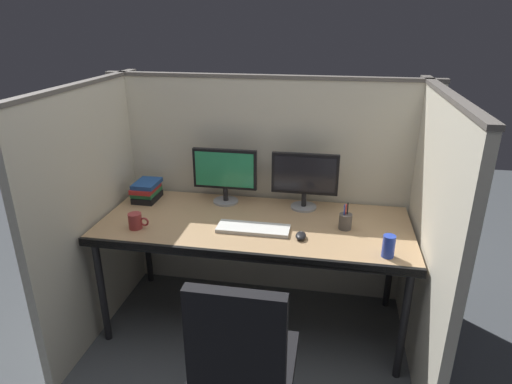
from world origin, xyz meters
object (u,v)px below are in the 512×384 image
(desk, at_px, (254,230))
(keyboard_main, at_px, (253,228))
(monitor_right, at_px, (305,177))
(soda_can, at_px, (389,246))
(coffee_mug, at_px, (136,221))
(book_stack, at_px, (147,191))
(computer_mouse, at_px, (301,236))
(monitor_left, at_px, (225,172))
(pen_cup, at_px, (345,221))

(desk, relative_size, keyboard_main, 4.42)
(monitor_right, relative_size, soda_can, 3.52)
(desk, xyz_separation_m, coffee_mug, (-0.68, -0.20, 0.10))
(soda_can, xyz_separation_m, book_stack, (-1.57, 0.51, 0.00))
(computer_mouse, distance_m, book_stack, 1.17)
(soda_can, bearing_deg, coffee_mug, 177.00)
(monitor_right, xyz_separation_m, book_stack, (-1.08, -0.05, -0.15))
(keyboard_main, bearing_deg, soda_can, -13.09)
(desk, xyz_separation_m, monitor_left, (-0.25, 0.28, 0.27))
(monitor_right, height_order, soda_can, monitor_right)
(coffee_mug, xyz_separation_m, pen_cup, (1.23, 0.22, 0.00))
(pen_cup, bearing_deg, book_stack, 170.82)
(pen_cup, bearing_deg, desk, -178.08)
(monitor_left, distance_m, coffee_mug, 0.67)
(book_stack, bearing_deg, soda_can, -18.06)
(coffee_mug, height_order, pen_cup, pen_cup)
(computer_mouse, relative_size, book_stack, 0.42)
(coffee_mug, distance_m, soda_can, 1.45)
(coffee_mug, distance_m, pen_cup, 1.25)
(monitor_left, relative_size, computer_mouse, 4.48)
(monitor_right, bearing_deg, computer_mouse, -87.43)
(book_stack, height_order, pen_cup, pen_cup)
(soda_can, distance_m, pen_cup, 0.37)
(keyboard_main, bearing_deg, monitor_right, 55.12)
(computer_mouse, height_order, coffee_mug, coffee_mug)
(coffee_mug, bearing_deg, keyboard_main, 8.17)
(keyboard_main, xyz_separation_m, computer_mouse, (0.29, -0.05, 0.01))
(coffee_mug, xyz_separation_m, book_stack, (-0.12, 0.43, 0.02))
(book_stack, bearing_deg, coffee_mug, -74.96)
(monitor_left, xyz_separation_m, keyboard_main, (0.26, -0.38, -0.20))
(computer_mouse, xyz_separation_m, soda_can, (0.47, -0.12, 0.04))
(monitor_right, relative_size, coffee_mug, 3.41)
(desk, distance_m, soda_can, 0.82)
(coffee_mug, xyz_separation_m, soda_can, (1.45, -0.08, 0.01))
(keyboard_main, height_order, coffee_mug, coffee_mug)
(desk, distance_m, coffee_mug, 0.72)
(keyboard_main, relative_size, pen_cup, 2.58)
(pen_cup, bearing_deg, monitor_left, 161.56)
(desk, height_order, computer_mouse, computer_mouse)
(desk, height_order, coffee_mug, coffee_mug)
(monitor_right, bearing_deg, coffee_mug, -153.33)
(book_stack, xyz_separation_m, pen_cup, (1.35, -0.22, -0.02))
(desk, relative_size, computer_mouse, 19.79)
(monitor_right, bearing_deg, book_stack, -177.45)
(monitor_left, relative_size, pen_cup, 2.58)
(desk, bearing_deg, book_stack, 163.53)
(monitor_right, distance_m, book_stack, 1.09)
(monitor_left, xyz_separation_m, monitor_right, (0.53, -0.00, 0.00))
(coffee_mug, bearing_deg, desk, 16.26)
(desk, relative_size, monitor_right, 4.42)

